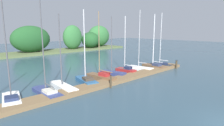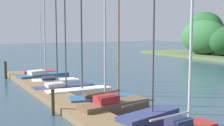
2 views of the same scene
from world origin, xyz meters
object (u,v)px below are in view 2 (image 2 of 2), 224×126
(sailboat_7, at_px, (151,115))
(sailboat_0, at_px, (41,73))
(sailboat_1, at_px, (44,75))
(sailboat_3, at_px, (64,86))
(sailboat_5, at_px, (102,97))
(mooring_piling_0, at_px, (6,70))
(sailboat_4, at_px, (81,90))
(sailboat_2, at_px, (55,79))
(mooring_piling_1, at_px, (53,102))
(sailboat_6, at_px, (116,104))

(sailboat_7, bearing_deg, sailboat_0, 79.12)
(sailboat_1, relative_size, sailboat_3, 0.99)
(sailboat_5, relative_size, mooring_piling_0, 5.13)
(sailboat_4, bearing_deg, sailboat_7, -83.25)
(sailboat_2, distance_m, mooring_piling_0, 5.50)
(sailboat_3, bearing_deg, sailboat_2, 83.56)
(sailboat_7, bearing_deg, mooring_piling_1, 122.62)
(sailboat_0, xyz_separation_m, sailboat_4, (8.90, 0.00, 0.06))
(sailboat_2, distance_m, sailboat_5, 7.39)
(sailboat_0, xyz_separation_m, sailboat_1, (1.97, -0.34, 0.12))
(sailboat_1, distance_m, sailboat_5, 9.77)
(sailboat_6, distance_m, mooring_piling_0, 14.21)
(sailboat_1, relative_size, sailboat_7, 1.13)
(sailboat_6, distance_m, mooring_piling_1, 3.14)
(sailboat_5, height_order, mooring_piling_0, sailboat_5)
(sailboat_5, bearing_deg, sailboat_6, -83.74)
(sailboat_0, height_order, sailboat_3, sailboat_3)
(sailboat_1, height_order, sailboat_3, sailboat_3)
(mooring_piling_0, bearing_deg, sailboat_1, 49.26)
(sailboat_5, bearing_deg, sailboat_3, 110.40)
(sailboat_6, bearing_deg, sailboat_0, 83.62)
(sailboat_0, relative_size, sailboat_1, 0.71)
(sailboat_1, xyz_separation_m, mooring_piling_0, (-2.30, -2.67, 0.34))
(sailboat_4, bearing_deg, mooring_piling_0, 111.75)
(sailboat_6, height_order, mooring_piling_0, sailboat_6)
(sailboat_1, xyz_separation_m, sailboat_6, (11.61, 0.22, 0.02))
(sailboat_0, bearing_deg, sailboat_2, -79.70)
(sailboat_2, xyz_separation_m, sailboat_7, (11.52, 0.51, -0.01))
(sailboat_0, bearing_deg, sailboat_3, -81.88)
(sailboat_3, xyz_separation_m, mooring_piling_1, (5.35, -2.55, 0.30))
(sailboat_6, bearing_deg, sailboat_7, -83.62)
(sailboat_0, height_order, mooring_piling_1, sailboat_0)
(sailboat_0, xyz_separation_m, sailboat_6, (13.57, -0.12, 0.14))
(sailboat_7, height_order, mooring_piling_1, sailboat_7)
(sailboat_0, bearing_deg, sailboat_1, -87.83)
(sailboat_2, height_order, sailboat_5, sailboat_2)
(sailboat_6, bearing_deg, sailboat_2, 84.19)
(sailboat_0, distance_m, sailboat_4, 8.90)
(mooring_piling_1, bearing_deg, sailboat_5, 102.75)
(sailboat_2, height_order, sailboat_4, sailboat_2)
(mooring_piling_0, relative_size, mooring_piling_1, 1.14)
(sailboat_0, xyz_separation_m, sailboat_5, (11.72, 0.11, 0.12))
(sailboat_4, height_order, sailboat_7, sailboat_7)
(sailboat_3, relative_size, sailboat_5, 1.07)
(sailboat_1, bearing_deg, sailboat_0, 70.52)
(sailboat_6, bearing_deg, sailboat_4, 82.63)
(sailboat_3, distance_m, sailboat_5, 4.68)
(sailboat_5, bearing_deg, mooring_piling_1, -154.07)
(sailboat_6, xyz_separation_m, mooring_piling_0, (-13.91, -2.89, 0.32))
(sailboat_0, bearing_deg, mooring_piling_1, -91.70)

